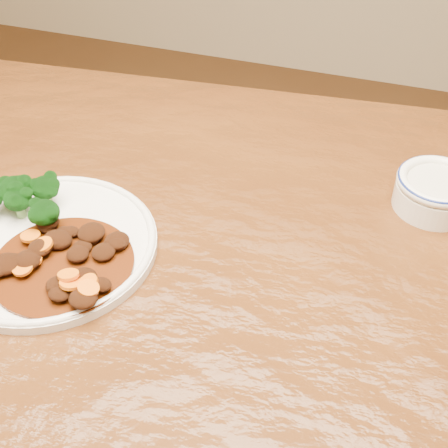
% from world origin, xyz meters
% --- Properties ---
extents(dining_table, '(1.58, 1.04, 0.75)m').
position_xyz_m(dining_table, '(0.00, 0.00, 0.67)').
color(dining_table, '#4F290E').
rests_on(dining_table, ground).
extents(dinner_plate, '(0.27, 0.27, 0.02)m').
position_xyz_m(dinner_plate, '(-0.18, -0.03, 0.76)').
color(dinner_plate, white).
rests_on(dinner_plate, dining_table).
extents(broccoli_florets, '(0.12, 0.08, 0.05)m').
position_xyz_m(broccoli_florets, '(-0.23, 0.01, 0.79)').
color(broccoli_florets, '#6E9A50').
rests_on(broccoli_florets, dinner_plate).
extents(mince_stew, '(0.17, 0.17, 0.03)m').
position_xyz_m(mince_stew, '(-0.14, -0.06, 0.77)').
color(mince_stew, '#421B07').
rests_on(mince_stew, dinner_plate).
extents(dip_bowl, '(0.11, 0.11, 0.05)m').
position_xyz_m(dip_bowl, '(0.27, 0.21, 0.78)').
color(dip_bowl, white).
rests_on(dip_bowl, dining_table).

